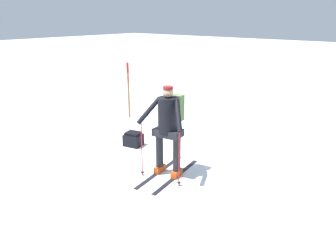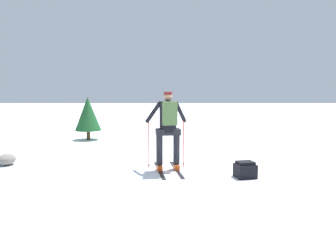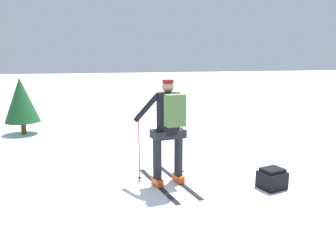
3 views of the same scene
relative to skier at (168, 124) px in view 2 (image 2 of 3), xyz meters
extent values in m
plane|color=white|center=(-0.63, 0.78, -1.07)|extent=(80.00, 80.00, 0.00)
cube|color=black|center=(0.00, -0.20, -1.06)|extent=(1.69, 0.35, 0.01)
cube|color=#C64714|center=(0.00, -0.20, -1.00)|extent=(0.31, 0.15, 0.12)
cylinder|color=black|center=(0.00, -0.20, -0.55)|extent=(0.15, 0.15, 0.76)
cube|color=black|center=(-0.06, 0.19, -1.06)|extent=(1.69, 0.35, 0.01)
cube|color=#C64714|center=(-0.06, 0.19, -1.00)|extent=(0.31, 0.15, 0.12)
cylinder|color=black|center=(-0.06, 0.19, -0.55)|extent=(0.15, 0.15, 0.76)
cube|color=black|center=(-0.03, 0.00, -0.17)|extent=(0.41, 0.59, 0.14)
cylinder|color=black|center=(-0.03, 0.00, 0.18)|extent=(0.39, 0.39, 0.70)
sphere|color=tan|center=(-0.03, 0.00, 0.62)|extent=(0.20, 0.20, 0.20)
cylinder|color=maroon|center=(-0.03, 0.00, 0.71)|extent=(0.19, 0.19, 0.06)
cube|color=#4C6B38|center=(0.25, 0.04, 0.27)|extent=(0.22, 0.34, 0.51)
cylinder|color=red|center=(-0.26, -0.46, -0.48)|extent=(0.02, 0.02, 1.16)
cylinder|color=black|center=(-0.26, -0.46, -1.01)|extent=(0.07, 0.07, 0.01)
cylinder|color=black|center=(-0.15, -0.35, 0.26)|extent=(0.41, 0.43, 0.52)
cylinder|color=red|center=(-0.39, 0.36, -0.48)|extent=(0.02, 0.02, 1.16)
cylinder|color=black|center=(-0.39, 0.36, -1.01)|extent=(0.07, 0.07, 0.01)
cylinder|color=black|center=(-0.24, 0.29, 0.26)|extent=(0.48, 0.33, 0.52)
cube|color=black|center=(0.62, 1.63, -0.92)|extent=(0.44, 0.48, 0.29)
cube|color=black|center=(0.62, 1.63, -0.75)|extent=(0.35, 0.40, 0.06)
ellipsoid|color=slate|center=(-0.50, -4.00, -0.93)|extent=(0.50, 0.43, 0.28)
cylinder|color=#4C331E|center=(-4.72, -3.03, -0.89)|extent=(0.14, 0.14, 0.35)
cone|color=#194C23|center=(-4.72, -3.03, -0.08)|extent=(0.96, 0.96, 1.25)
camera|label=1|loc=(-4.62, -3.81, 1.98)|focal=35.00mm
camera|label=2|loc=(7.40, 0.07, 0.76)|focal=35.00mm
camera|label=3|loc=(5.18, -1.39, 1.10)|focal=35.00mm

